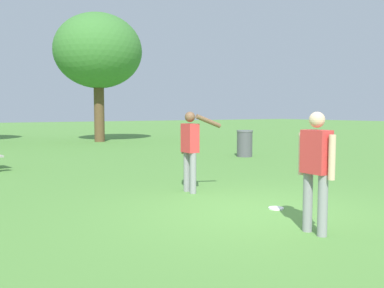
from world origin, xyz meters
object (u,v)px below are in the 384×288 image
(person_thrower, at_px, (316,164))
(person_catcher, at_px, (191,145))
(tree_far_right, at_px, (98,52))
(trash_can_beside_table, at_px, (245,143))
(frisbee, at_px, (276,208))

(person_thrower, distance_m, person_catcher, 3.30)
(person_catcher, height_order, tree_far_right, tree_far_right)
(trash_can_beside_table, relative_size, tree_far_right, 0.14)
(person_thrower, xyz_separation_m, frisbee, (0.56, 1.30, -0.93))
(person_catcher, height_order, trash_can_beside_table, person_catcher)
(frisbee, height_order, tree_far_right, tree_far_right)
(frisbee, relative_size, tree_far_right, 0.04)
(person_thrower, xyz_separation_m, trash_can_beside_table, (5.28, 7.82, -0.46))
(person_thrower, bearing_deg, frisbee, 66.89)
(person_catcher, bearing_deg, trash_can_beside_table, 41.15)
(person_catcher, bearing_deg, frisbee, -77.16)
(frisbee, relative_size, trash_can_beside_table, 0.27)
(person_catcher, relative_size, tree_far_right, 0.24)
(frisbee, bearing_deg, trash_can_beside_table, 54.05)
(person_thrower, relative_size, tree_far_right, 0.24)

